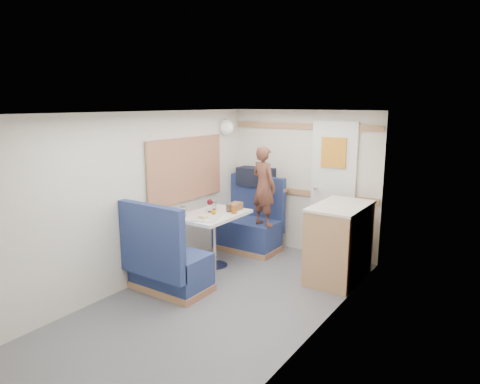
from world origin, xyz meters
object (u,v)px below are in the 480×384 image
Objects in this scene: bench_near at (167,266)px; bread_loaf at (235,207)px; tray at (207,218)px; cheese_block at (203,217)px; tumbler_right at (229,208)px; pepper_grinder at (214,212)px; dinette_table at (213,225)px; orange_fruit at (214,212)px; bench_far at (250,229)px; galley_counter at (339,242)px; tumbler_mid at (214,206)px; beer_glass at (234,210)px; duffel_bag at (256,177)px; dome_light at (227,127)px; person at (264,186)px; wine_glass at (210,203)px; tumbler_left at (183,212)px.

bench_near is 4.60× the size of bread_loaf.
tray is 0.08m from cheese_block.
cheese_block is 0.61m from bread_loaf.
pepper_grinder is (-0.04, -0.26, -0.01)m from tumbler_right.
dinette_table is 14.18× the size of orange_fruit.
bench_far is 1.18m from tray.
galley_counter is 9.20× the size of tumbler_mid.
beer_glass is at bearing -58.02° from bread_loaf.
dinette_table is 1.57m from galley_counter.
dinette_table is 1.21m from duffel_bag.
beer_glass reaches higher than pepper_grinder.
dome_light reaches higher than tumbler_mid.
tumbler_right reaches higher than tumbler_mid.
bench_far reaches higher than beer_glass.
tumbler_mid is (-0.11, 1.03, 0.47)m from bench_near.
person reaches higher than bench_far.
tray is 0.53m from bread_loaf.
cheese_block is 0.47× the size of bread_loaf.
bench_far reaches higher than dinette_table.
tumbler_mid is at bearing 113.26° from cheese_block.
bench_near is 1.26m from bread_loaf.
tumbler_mid is 0.44× the size of bread_loaf.
tumbler_right is at bearing -81.62° from duffel_bag.
wine_glass is at bearing 141.20° from orange_fruit.
cheese_block is at bearing -73.41° from dinette_table.
beer_glass is 0.18m from bread_loaf.
person is 10.66× the size of beer_glass.
orange_fruit is 0.62× the size of tumbler_right.
tumbler_right is at bearing 55.35° from tumbler_left.
bench_near is at bearing -85.02° from wine_glass.
bench_near is 9.85× the size of cheese_block.
tumbler_right is (0.19, 0.14, -0.07)m from wine_glass.
bench_near is 0.77m from tumbler_left.
dinette_table is 0.88× the size of bench_far.
person is 0.73m from tumbler_mid.
duffel_bag is 5.18× the size of tumbler_right.
tumbler_left is (-0.30, -0.23, 0.01)m from orange_fruit.
tumbler_mid is (0.28, -0.68, -0.98)m from dome_light.
tumbler_left is 0.70m from bread_loaf.
dinette_table is 7.78× the size of tumbler_left.
dinette_table is 0.90m from bench_near.
wine_glass is (-0.08, 0.04, 0.28)m from dinette_table.
galley_counter reaches higher than tray.
dome_light is 1.23m from tumbler_mid.
person is at bearing 68.27° from tumbler_right.
tray is 0.16m from pepper_grinder.
tray is (0.09, -0.23, 0.16)m from dinette_table.
orange_fruit is 0.31m from tumbler_mid.
dome_light is 3.08× the size of orange_fruit.
wine_glass is 1.68× the size of tumbler_mid.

